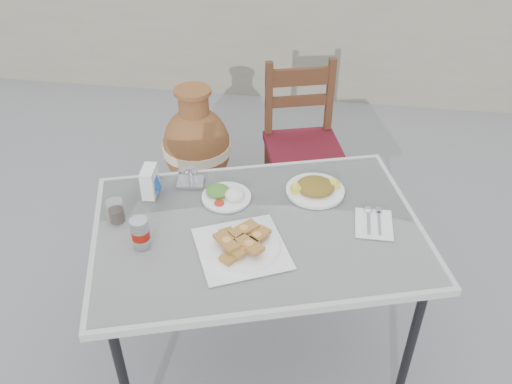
# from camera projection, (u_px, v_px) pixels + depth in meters

# --- Properties ---
(ground) EXTENTS (80.00, 80.00, 0.00)m
(ground) POSITION_uv_depth(u_px,v_px,m) (239.00, 330.00, 2.52)
(ground) COLOR slate
(ground) RESTS_ON ground
(cafe_table) EXTENTS (1.39, 1.14, 0.73)m
(cafe_table) POSITION_uv_depth(u_px,v_px,m) (258.00, 237.00, 2.02)
(cafe_table) COLOR black
(cafe_table) RESTS_ON ground
(pide_plate) EXTENTS (0.40, 0.40, 0.06)m
(pide_plate) POSITION_uv_depth(u_px,v_px,m) (241.00, 243.00, 1.88)
(pide_plate) COLOR white
(pide_plate) RESTS_ON cafe_table
(salad_rice_plate) EXTENTS (0.19, 0.19, 0.05)m
(salad_rice_plate) POSITION_uv_depth(u_px,v_px,m) (226.00, 194.00, 2.12)
(salad_rice_plate) COLOR white
(salad_rice_plate) RESTS_ON cafe_table
(salad_chopped_plate) EXTENTS (0.23, 0.23, 0.05)m
(salad_chopped_plate) POSITION_uv_depth(u_px,v_px,m) (315.00, 188.00, 2.15)
(salad_chopped_plate) COLOR white
(salad_chopped_plate) RESTS_ON cafe_table
(soda_can) EXTENTS (0.06, 0.06, 0.11)m
(soda_can) POSITION_uv_depth(u_px,v_px,m) (140.00, 233.00, 1.87)
(soda_can) COLOR silver
(soda_can) RESTS_ON cafe_table
(cola_glass) EXTENTS (0.06, 0.06, 0.09)m
(cola_glass) POSITION_uv_depth(u_px,v_px,m) (116.00, 212.00, 1.99)
(cola_glass) COLOR white
(cola_glass) RESTS_ON cafe_table
(napkin_holder) EXTENTS (0.07, 0.10, 0.12)m
(napkin_holder) POSITION_uv_depth(u_px,v_px,m) (150.00, 181.00, 2.11)
(napkin_holder) COLOR white
(napkin_holder) RESTS_ON cafe_table
(condiment_caddy) EXTENTS (0.12, 0.10, 0.08)m
(condiment_caddy) POSITION_uv_depth(u_px,v_px,m) (190.00, 179.00, 2.19)
(condiment_caddy) COLOR silver
(condiment_caddy) RESTS_ON cafe_table
(cutlery_napkin) EXTENTS (0.14, 0.19, 0.01)m
(cutlery_napkin) POSITION_uv_depth(u_px,v_px,m) (373.00, 221.00, 2.01)
(cutlery_napkin) COLOR white
(cutlery_napkin) RESTS_ON cafe_table
(chair) EXTENTS (0.49, 0.49, 0.89)m
(chair) POSITION_uv_depth(u_px,v_px,m) (302.00, 144.00, 2.96)
(chair) COLOR #39200F
(chair) RESTS_ON ground
(terracotta_urn) EXTENTS (0.40, 0.40, 0.70)m
(terracotta_urn) POSITION_uv_depth(u_px,v_px,m) (197.00, 148.00, 3.19)
(terracotta_urn) COLOR brown
(terracotta_urn) RESTS_ON ground
(back_wall) EXTENTS (6.00, 0.25, 1.20)m
(back_wall) POSITION_uv_depth(u_px,v_px,m) (294.00, 20.00, 4.14)
(back_wall) COLOR gray
(back_wall) RESTS_ON ground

